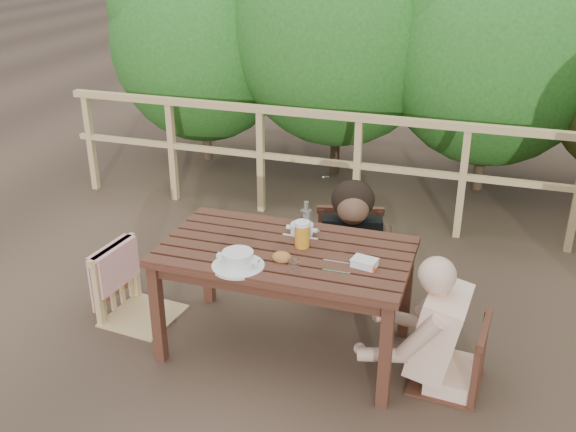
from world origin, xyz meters
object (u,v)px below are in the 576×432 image
(chair_right, at_px, (453,323))
(bread_roll, at_px, (282,257))
(chair_left, at_px, (137,256))
(soup_far, at_px, (302,230))
(diner_right, at_px, (463,286))
(beer_glass, at_px, (302,235))
(chair_far, at_px, (351,223))
(bottle, at_px, (306,223))
(table, at_px, (286,300))
(soup_near, at_px, (238,260))
(woman, at_px, (352,200))
(butter_tub, at_px, (364,264))
(tumbler, at_px, (294,267))

(chair_right, bearing_deg, bread_roll, -79.14)
(chair_left, relative_size, bread_roll, 8.07)
(bread_roll, bearing_deg, soup_far, 89.26)
(diner_right, distance_m, soup_far, 1.05)
(beer_glass, bearing_deg, chair_far, 82.57)
(bottle, bearing_deg, diner_right, -10.40)
(chair_left, xyz_separation_m, diner_right, (2.09, -0.07, 0.19))
(table, relative_size, soup_near, 4.96)
(table, bearing_deg, chair_far, 77.56)
(woman, distance_m, butter_tub, 1.04)
(chair_right, bearing_deg, chair_left, -87.31)
(bread_roll, bearing_deg, chair_left, 170.55)
(table, xyz_separation_m, tumbler, (0.13, -0.25, 0.39))
(table, distance_m, beer_glass, 0.45)
(chair_left, height_order, woman, woman)
(chair_right, xyz_separation_m, soup_near, (-1.21, -0.24, 0.33))
(table, xyz_separation_m, chair_right, (1.02, -0.05, 0.07))
(chair_far, distance_m, diner_right, 1.28)
(table, bearing_deg, soup_far, 81.06)
(diner_right, bearing_deg, table, 92.04)
(chair_left, bearing_deg, chair_right, -86.24)
(bread_roll, distance_m, beer_glass, 0.22)
(diner_right, bearing_deg, tumbler, 107.08)
(woman, xyz_separation_m, soup_far, (-0.16, -0.70, 0.06))
(soup_far, bearing_deg, chair_left, -169.54)
(soup_near, height_order, tumbler, soup_near)
(chair_far, bearing_deg, chair_right, -63.04)
(woman, distance_m, bottle, 0.82)
(bottle, distance_m, tumbler, 0.39)
(woman, distance_m, soup_near, 1.27)
(table, xyz_separation_m, chair_far, (0.20, 0.90, 0.16))
(table, distance_m, butter_tub, 0.63)
(table, height_order, soup_near, soup_near)
(chair_far, distance_m, bottle, 0.85)
(chair_far, distance_m, woman, 0.17)
(table, relative_size, butter_tub, 10.58)
(diner_right, height_order, butter_tub, diner_right)
(chair_far, height_order, diner_right, diner_right)
(diner_right, xyz_separation_m, butter_tub, (-0.55, -0.03, 0.06))
(diner_right, bearing_deg, soup_far, 79.71)
(chair_far, xyz_separation_m, soup_far, (-0.16, -0.68, 0.23))
(chair_right, relative_size, woman, 0.62)
(soup_far, bearing_deg, table, -98.94)
(table, bearing_deg, beer_glass, 30.90)
(soup_far, bearing_deg, tumbler, -78.35)
(soup_far, distance_m, tumbler, 0.48)
(chair_left, relative_size, tumbler, 11.87)
(chair_right, height_order, diner_right, diner_right)
(bread_roll, bearing_deg, bottle, 78.11)
(bread_roll, bearing_deg, woman, 81.08)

